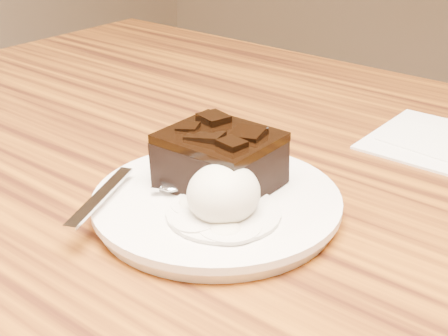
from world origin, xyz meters
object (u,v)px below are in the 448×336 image
Objects in this scene: ice_cream_scoop at (224,193)px; napkin at (442,142)px; spoon at (175,183)px; brownie at (220,163)px; plate at (217,205)px.

napkin is (0.07, 0.29, -0.03)m from ice_cream_scoop.
brownie is at bearing 23.65° from spoon.
napkin is (0.10, 0.25, -0.04)m from brownie.
napkin is at bearing 41.82° from spoon.
spoon is at bearing 170.71° from ice_cream_scoop.
ice_cream_scoop reaches higher than plate.
brownie is 0.58× the size of spoon.
brownie is (-0.01, 0.02, 0.03)m from plate.
ice_cream_scoop reaches higher than brownie.
napkin is at bearing 70.93° from plate.
ice_cream_scoop is 0.07m from spoon.
plate is 0.04m from spoon.
plate is 0.04m from ice_cream_scoop.
plate is at bearing 139.83° from ice_cream_scoop.
napkin is (0.13, 0.28, -0.02)m from spoon.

